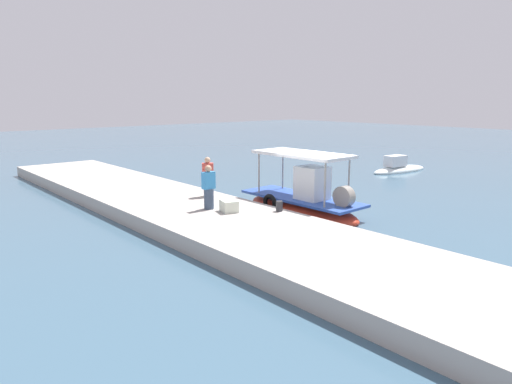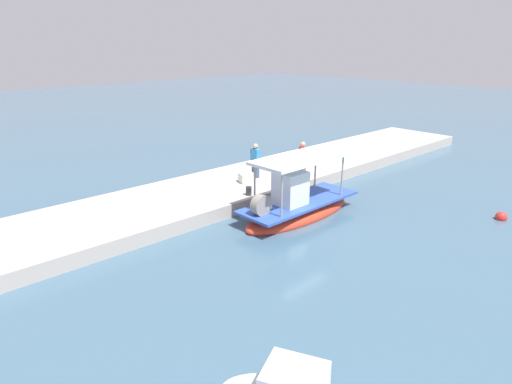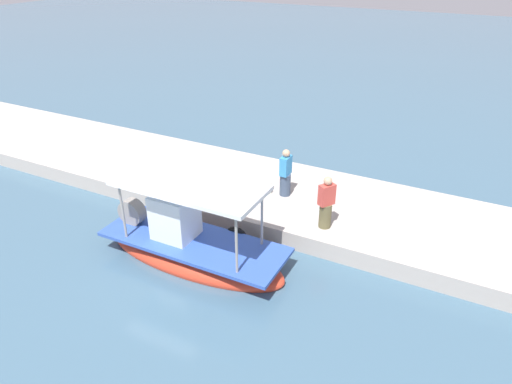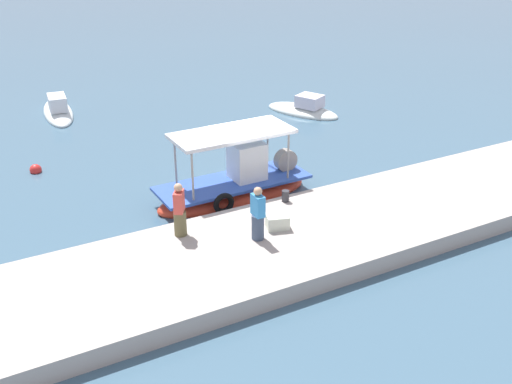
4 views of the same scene
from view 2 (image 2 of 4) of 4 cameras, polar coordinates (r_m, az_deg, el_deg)
name	(u,v)px [view 2 (image 2 of 4)]	position (r m, az deg, el deg)	size (l,w,h in m)	color
ground_plane	(288,221)	(17.62, 4.08, -3.66)	(120.00, 120.00, 0.00)	#3E5E74
dock_quay	(223,190)	(20.31, -4.23, 0.27)	(36.00, 4.61, 0.56)	#AFA69E
main_fishing_boat	(297,206)	(17.90, 5.30, -1.77)	(5.59, 2.01, 2.80)	red
fisherman_near_bollard	(302,160)	(21.41, 5.92, 4.04)	(0.50, 0.53, 1.63)	brown
fisherman_by_crate	(256,162)	(20.98, -0.06, 3.82)	(0.37, 0.46, 1.62)	#394961
mooring_bollard	(249,191)	(18.67, -0.94, 0.15)	(0.24, 0.24, 0.38)	#2D2D33
cargo_crate	(247,178)	(20.39, -1.20, 1.82)	(0.65, 0.52, 0.41)	silver
marker_buoy	(501,217)	(20.14, 28.74, -2.83)	(0.45, 0.45, 0.45)	red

